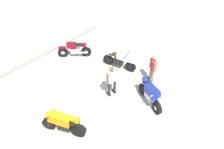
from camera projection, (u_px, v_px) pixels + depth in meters
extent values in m
plane|color=#ADAAA3|center=(66.00, 108.00, 10.02)|extent=(40.00, 40.00, 0.00)
cube|color=gray|center=(13.00, 69.00, 12.23)|extent=(14.00, 0.30, 0.15)
cylinder|color=black|center=(49.00, 123.00, 8.92)|extent=(0.39, 0.61, 0.60)
cylinder|color=black|center=(79.00, 130.00, 8.64)|extent=(0.45, 0.64, 0.60)
cylinder|color=black|center=(49.00, 123.00, 8.92)|extent=(0.25, 0.26, 0.21)
cylinder|color=black|center=(79.00, 130.00, 8.64)|extent=(0.25, 0.26, 0.21)
cube|color=black|center=(65.00, 126.00, 8.71)|extent=(0.48, 0.63, 0.32)
cube|color=orange|center=(60.00, 119.00, 8.49)|extent=(0.73, 1.05, 0.57)
cone|color=orange|center=(47.00, 114.00, 8.50)|extent=(0.45, 0.46, 0.39)
cube|color=black|center=(69.00, 120.00, 8.36)|extent=(0.48, 0.65, 0.12)
cube|color=orange|center=(75.00, 120.00, 8.25)|extent=(0.34, 0.41, 0.23)
cylinder|color=black|center=(76.00, 121.00, 8.43)|extent=(0.24, 0.40, 0.17)
cylinder|color=black|center=(74.00, 124.00, 8.31)|extent=(0.24, 0.40, 0.17)
cylinder|color=black|center=(50.00, 114.00, 8.46)|extent=(0.65, 0.32, 0.04)
sphere|color=silver|center=(46.00, 114.00, 8.55)|extent=(0.16, 0.16, 0.16)
cylinder|color=black|center=(63.00, 52.00, 13.20)|extent=(0.52, 0.56, 0.64)
cylinder|color=black|center=(86.00, 52.00, 13.26)|extent=(0.52, 0.56, 0.64)
cylinder|color=silver|center=(63.00, 52.00, 13.20)|extent=(0.25, 0.26, 0.22)
cylinder|color=silver|center=(86.00, 52.00, 13.26)|extent=(0.25, 0.26, 0.22)
cube|color=silver|center=(75.00, 51.00, 13.17)|extent=(0.58, 0.60, 0.32)
cube|color=maroon|center=(71.00, 45.00, 12.91)|extent=(0.61, 0.63, 0.30)
cube|color=maroon|center=(62.00, 48.00, 12.98)|extent=(0.41, 0.43, 0.08)
cube|color=black|center=(79.00, 45.00, 12.92)|extent=(0.60, 0.62, 0.12)
cube|color=maroon|center=(84.00, 45.00, 12.94)|extent=(0.38, 0.38, 0.18)
cylinder|color=silver|center=(82.00, 53.00, 13.09)|extent=(0.45, 0.49, 0.16)
cylinder|color=silver|center=(65.00, 42.00, 12.74)|extent=(0.54, 0.50, 0.04)
sphere|color=silver|center=(62.00, 45.00, 12.86)|extent=(0.16, 0.16, 0.16)
cylinder|color=black|center=(130.00, 67.00, 12.03)|extent=(0.23, 0.65, 0.64)
cylinder|color=black|center=(108.00, 60.00, 12.57)|extent=(0.23, 0.65, 0.64)
cylinder|color=black|center=(130.00, 67.00, 12.03)|extent=(0.18, 0.25, 0.22)
cylinder|color=black|center=(108.00, 60.00, 12.57)|extent=(0.18, 0.25, 0.22)
cube|color=black|center=(118.00, 61.00, 12.25)|extent=(0.38, 0.60, 0.32)
cube|color=silver|center=(122.00, 57.00, 11.93)|extent=(0.41, 0.61, 0.30)
cube|color=silver|center=(131.00, 62.00, 11.81)|extent=(0.24, 0.46, 0.08)
cube|color=#382314|center=(115.00, 54.00, 12.09)|extent=(0.36, 0.64, 0.12)
cube|color=silver|center=(110.00, 53.00, 12.21)|extent=(0.27, 0.35, 0.18)
cylinder|color=black|center=(114.00, 59.00, 12.55)|extent=(0.21, 0.57, 0.16)
cylinder|color=black|center=(127.00, 55.00, 11.65)|extent=(0.70, 0.16, 0.04)
sphere|color=silver|center=(131.00, 59.00, 11.69)|extent=(0.16, 0.16, 0.16)
cylinder|color=black|center=(157.00, 108.00, 9.61)|extent=(0.44, 0.60, 0.60)
cylinder|color=black|center=(143.00, 89.00, 10.60)|extent=(0.50, 0.63, 0.60)
cylinder|color=silver|center=(157.00, 108.00, 9.61)|extent=(0.26, 0.27, 0.21)
cylinder|color=silver|center=(143.00, 89.00, 10.60)|extent=(0.26, 0.27, 0.21)
cube|color=silver|center=(150.00, 96.00, 10.08)|extent=(0.52, 0.62, 0.32)
cube|color=navy|center=(152.00, 92.00, 9.72)|extent=(0.81, 1.03, 0.57)
cone|color=navy|center=(158.00, 97.00, 9.24)|extent=(0.47, 0.48, 0.39)
cube|color=black|center=(148.00, 85.00, 9.97)|extent=(0.53, 0.65, 0.12)
cube|color=navy|center=(145.00, 80.00, 10.13)|extent=(0.37, 0.41, 0.23)
cylinder|color=silver|center=(144.00, 84.00, 10.19)|extent=(0.28, 0.39, 0.17)
cylinder|color=silver|center=(147.00, 83.00, 10.23)|extent=(0.28, 0.39, 0.17)
cylinder|color=silver|center=(157.00, 94.00, 9.33)|extent=(0.62, 0.39, 0.04)
sphere|color=silver|center=(159.00, 99.00, 9.22)|extent=(0.16, 0.16, 0.16)
cylinder|color=#262628|center=(115.00, 86.00, 10.56)|extent=(0.16, 0.16, 0.85)
cube|color=black|center=(114.00, 91.00, 10.84)|extent=(0.16, 0.28, 0.08)
cylinder|color=#262628|center=(109.00, 89.00, 10.40)|extent=(0.16, 0.16, 0.85)
cube|color=black|center=(109.00, 94.00, 10.68)|extent=(0.16, 0.28, 0.08)
cube|color=silver|center=(112.00, 76.00, 10.02)|extent=(0.52, 0.32, 0.61)
cylinder|color=brown|center=(117.00, 74.00, 10.15)|extent=(0.11, 0.11, 0.57)
cylinder|color=brown|center=(107.00, 78.00, 9.87)|extent=(0.11, 0.11, 0.57)
sphere|color=brown|center=(112.00, 69.00, 9.74)|extent=(0.23, 0.23, 0.23)
cylinder|color=gray|center=(151.00, 73.00, 11.46)|extent=(0.18, 0.18, 0.79)
cube|color=black|center=(149.00, 78.00, 11.68)|extent=(0.26, 0.25, 0.08)
cylinder|color=gray|center=(152.00, 76.00, 11.22)|extent=(0.18, 0.18, 0.79)
cube|color=black|center=(151.00, 82.00, 11.43)|extent=(0.26, 0.25, 0.08)
cube|color=#B23333|center=(153.00, 65.00, 10.91)|extent=(0.46, 0.48, 0.56)
cylinder|color=tan|center=(152.00, 61.00, 11.11)|extent=(0.13, 0.13, 0.53)
cylinder|color=tan|center=(155.00, 67.00, 10.70)|extent=(0.13, 0.13, 0.53)
sphere|color=tan|center=(154.00, 58.00, 10.65)|extent=(0.21, 0.21, 0.21)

